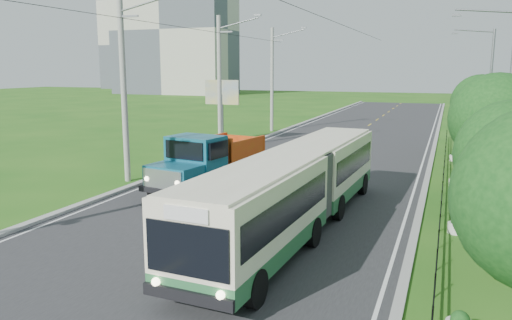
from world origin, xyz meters
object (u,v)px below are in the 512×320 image
Objects in this scene: streetlight_far at (488,85)px; billboard_left at (222,96)px; planter_near at (457,226)px; dump_truck at (208,159)px; pole_far at (272,79)px; pole_mid at (220,82)px; tree_back at (476,103)px; tree_fifth at (481,106)px; tree_fourth at (487,120)px; planter_mid at (455,182)px; bus at (296,184)px; planter_far at (455,157)px; tree_third at (497,124)px; pole_near at (124,88)px; streetlight_mid at (506,94)px.

streetlight_far is 1.74× the size of billboard_left.
streetlight_far reaches higher than planter_near.
pole_far is at bearing 110.75° from dump_truck.
pole_mid reaches higher than tree_back.
tree_fifth is 6.00m from tree_back.
tree_fourth is at bearing -93.25° from streetlight_far.
streetlight_far is 22.57m from planter_near.
pole_far is at bearing 131.59° from planter_mid.
streetlight_far is (0.79, 13.86, 1.32)m from tree_fourth.
bus is at bearing -107.71° from tree_back.
dump_truck is (-13.71, -19.56, -3.24)m from streetlight_far.
planter_near is 1.00× the size of planter_mid.
planter_mid is 1.00× the size of planter_far.
tree_fourth is 8.06× the size of planter_far.
tree_third reaches higher than planter_near.
tree_back is at bearing 90.00° from tree_fourth.
dump_truck is (-11.66, -13.56, 1.38)m from planter_far.
pole_near and pole_far have the same top height.
streetlight_mid is at bearing -10.15° from tree_fourth.
planter_mid is at bearing -48.41° from pole_far.
dump_truck is at bearing -78.05° from pole_far.
pole_mid is 18.89m from tree_back.
pole_near reaches higher than bus.
planter_near is (-1.26, -20.14, -3.37)m from tree_back.
streetlight_far reaches higher than tree_third.
planter_far is (-1.26, -4.14, -3.37)m from tree_back.
tree_third is 0.66× the size of streetlight_mid.
pole_mid is at bearing 126.22° from bus.
planter_far is 18.56m from billboard_left.
tree_fifth is at bearing 90.00° from tree_third.
planter_mid is (-1.26, -12.14, -3.37)m from tree_back.
tree_third is 14.40m from planter_far.
planter_far is at bearing -6.31° from billboard_left.
streetlight_mid is 15.14m from dump_truck.
planter_far is at bearing 90.00° from planter_mid.
dump_truck is (-12.92, 0.30, -2.32)m from tree_third.
pole_far is 26.20m from tree_fourth.
pole_mid is 14.93× the size of planter_near.
pole_far reaches higher than streetlight_far.
billboard_left is (-1.24, 3.00, -1.23)m from pole_mid.
streetlight_mid reaches higher than bus.
bus is at bearing -128.40° from streetlight_mid.
pole_near is at bearing -90.00° from pole_mid.
billboard_left is 0.33× the size of bus.
pole_far is 1.10× the size of streetlight_far.
pole_mid is 12.00m from pole_far.
streetlight_far is 25.29m from bus.
tree_third is at bearing -97.64° from streetlight_mid.
bus is at bearing -58.15° from billboard_left.
streetlight_mid is (18.90, 5.00, -0.19)m from pole_near.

